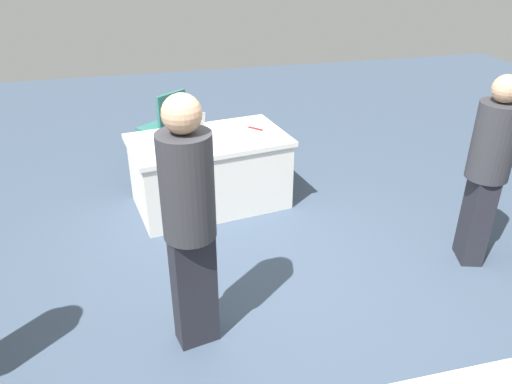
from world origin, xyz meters
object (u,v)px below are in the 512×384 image
object	(u,v)px
table_foreground	(210,171)
chair_tucked_left	(166,125)
person_presenter	(189,216)
person_attendee_standing	(489,164)
scissors_red	(256,129)
laptop_silver	(193,132)
yarn_ball	(164,139)

from	to	relation	value
table_foreground	chair_tucked_left	distance (m)	1.07
table_foreground	person_presenter	world-z (taller)	person_presenter
person_attendee_standing	person_presenter	bearing A→B (deg)	-63.59
chair_tucked_left	scissors_red	bearing A→B (deg)	-82.34
chair_tucked_left	person_presenter	size ratio (longest dim) A/B	0.54
chair_tucked_left	person_attendee_standing	distance (m)	3.53
laptop_silver	scissors_red	world-z (taller)	laptop_silver
table_foreground	scissors_red	size ratio (longest dim) A/B	9.43
chair_tucked_left	laptop_silver	distance (m)	0.93
chair_tucked_left	person_presenter	xyz separation A→B (m)	(0.07, 2.95, 0.45)
chair_tucked_left	scissors_red	size ratio (longest dim) A/B	5.44
person_attendee_standing	laptop_silver	world-z (taller)	person_attendee_standing
person_attendee_standing	yarn_ball	size ratio (longest dim) A/B	16.65
chair_tucked_left	person_attendee_standing	size ratio (longest dim) A/B	0.59
yarn_ball	person_presenter	bearing A→B (deg)	90.64
yarn_ball	scissors_red	size ratio (longest dim) A/B	0.55
person_presenter	yarn_ball	size ratio (longest dim) A/B	18.19
person_presenter	yarn_ball	bearing A→B (deg)	-101.46
yarn_ball	scissors_red	xyz separation A→B (m)	(-0.97, -0.18, -0.05)
person_attendee_standing	chair_tucked_left	bearing A→B (deg)	-119.20
scissors_red	person_attendee_standing	bearing A→B (deg)	0.64
laptop_silver	chair_tucked_left	bearing A→B (deg)	-82.59
person_presenter	person_attendee_standing	xyz separation A→B (m)	(-2.49, -0.41, -0.10)
table_foreground	person_attendee_standing	distance (m)	2.64
yarn_ball	laptop_silver	bearing A→B (deg)	-153.05
person_presenter	chair_tucked_left	bearing A→B (deg)	-103.36
table_foreground	yarn_ball	bearing A→B (deg)	5.92
laptop_silver	yarn_ball	xyz separation A→B (m)	(0.30, 0.15, 0.01)
person_attendee_standing	laptop_silver	size ratio (longest dim) A/B	4.78
person_presenter	person_attendee_standing	distance (m)	2.52
person_presenter	yarn_ball	xyz separation A→B (m)	(0.02, -1.91, -0.22)
person_attendee_standing	yarn_ball	world-z (taller)	person_attendee_standing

